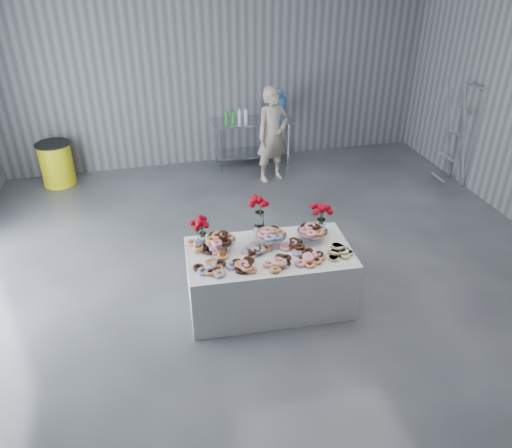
# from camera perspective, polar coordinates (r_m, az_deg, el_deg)

# --- Properties ---
(ground) EXTENTS (9.00, 9.00, 0.00)m
(ground) POSITION_cam_1_polar(r_m,az_deg,el_deg) (6.26, 3.56, -8.46)
(ground) COLOR #34363B
(ground) RESTS_ON ground
(room_walls) EXTENTS (8.04, 9.04, 4.02)m
(room_walls) POSITION_cam_1_polar(r_m,az_deg,el_deg) (5.03, 1.21, 15.60)
(room_walls) COLOR gray
(room_walls) RESTS_ON ground
(display_table) EXTENTS (1.96, 1.11, 0.75)m
(display_table) POSITION_cam_1_polar(r_m,az_deg,el_deg) (5.96, 1.51, -6.15)
(display_table) COLOR white
(display_table) RESTS_ON ground
(prep_table) EXTENTS (1.50, 0.60, 0.90)m
(prep_table) POSITION_cam_1_polar(r_m,az_deg,el_deg) (9.56, -0.45, 10.24)
(prep_table) COLOR silver
(prep_table) RESTS_ON ground
(donut_mounds) EXTENTS (1.85, 0.90, 0.09)m
(donut_mounds) POSITION_cam_1_polar(r_m,az_deg,el_deg) (5.68, 1.70, -3.04)
(donut_mounds) COLOR #DD9350
(donut_mounds) RESTS_ON display_table
(cake_stand_left) EXTENTS (0.36, 0.36, 0.17)m
(cake_stand_left) POSITION_cam_1_polar(r_m,az_deg,el_deg) (5.72, -4.14, -1.72)
(cake_stand_left) COLOR silver
(cake_stand_left) RESTS_ON display_table
(cake_stand_mid) EXTENTS (0.36, 0.36, 0.17)m
(cake_stand_mid) POSITION_cam_1_polar(r_m,az_deg,el_deg) (5.80, 1.75, -1.14)
(cake_stand_mid) COLOR silver
(cake_stand_mid) RESTS_ON display_table
(cake_stand_right) EXTENTS (0.36, 0.36, 0.17)m
(cake_stand_right) POSITION_cam_1_polar(r_m,az_deg,el_deg) (5.92, 6.49, -0.67)
(cake_stand_right) COLOR silver
(cake_stand_right) RESTS_ON display_table
(danish_pile) EXTENTS (0.48, 0.48, 0.11)m
(danish_pile) POSITION_cam_1_polar(r_m,az_deg,el_deg) (5.78, 9.18, -2.71)
(danish_pile) COLOR white
(danish_pile) RESTS_ON display_table
(bouquet_left) EXTENTS (0.26, 0.26, 0.42)m
(bouquet_left) POSITION_cam_1_polar(r_m,az_deg,el_deg) (5.71, -6.31, -0.06)
(bouquet_left) COLOR white
(bouquet_left) RESTS_ON display_table
(bouquet_right) EXTENTS (0.26, 0.26, 0.42)m
(bouquet_right) POSITION_cam_1_polar(r_m,az_deg,el_deg) (6.00, 7.55, 1.48)
(bouquet_right) COLOR white
(bouquet_right) RESTS_ON display_table
(bouquet_center) EXTENTS (0.26, 0.26, 0.57)m
(bouquet_center) POSITION_cam_1_polar(r_m,az_deg,el_deg) (5.83, 0.41, 1.78)
(bouquet_center) COLOR silver
(bouquet_center) RESTS_ON display_table
(water_jug) EXTENTS (0.28, 0.28, 0.55)m
(water_jug) POSITION_cam_1_polar(r_m,az_deg,el_deg) (9.52, 2.55, 13.48)
(water_jug) COLOR #3F82D9
(water_jug) RESTS_ON prep_table
(drink_bottles) EXTENTS (0.54, 0.08, 0.27)m
(drink_bottles) POSITION_cam_1_polar(r_m,az_deg,el_deg) (9.27, -2.28, 12.27)
(drink_bottles) COLOR #268C33
(drink_bottles) RESTS_ON prep_table
(person) EXTENTS (0.71, 0.57, 1.69)m
(person) POSITION_cam_1_polar(r_m,az_deg,el_deg) (8.89, 1.91, 10.16)
(person) COLOR #CC8C93
(person) RESTS_ON ground
(trash_barrel) EXTENTS (0.60, 0.60, 0.77)m
(trash_barrel) POSITION_cam_1_polar(r_m,az_deg,el_deg) (9.53, -21.83, 6.40)
(trash_barrel) COLOR yellow
(trash_barrel) RESTS_ON ground
(stepladder) EXTENTS (0.63, 0.47, 1.87)m
(stepladder) POSITION_cam_1_polar(r_m,az_deg,el_deg) (9.34, 21.86, 9.56)
(stepladder) COLOR silver
(stepladder) RESTS_ON ground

